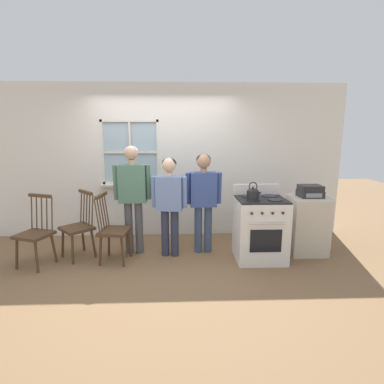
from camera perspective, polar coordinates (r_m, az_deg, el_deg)
ground_plane at (r=4.38m, az=-6.18°, el=-13.90°), size 16.00×16.00×0.00m
wall_back at (r=5.39m, az=-5.17°, el=5.68°), size 6.40×0.16×2.70m
chair_by_window at (r=4.81m, az=-20.82°, el=-6.39°), size 0.58×0.58×1.01m
chair_near_wall at (r=4.51m, az=-14.81°, el=-7.19°), size 0.45×0.46×1.01m
chair_center_cluster at (r=4.76m, az=-27.68°, el=-7.14°), size 0.53×0.52×1.01m
person_elderly_left at (r=4.61m, az=-11.26°, el=0.52°), size 0.56×0.23×1.67m
person_teen_center at (r=4.46m, az=-4.32°, el=-1.01°), size 0.54×0.26×1.50m
person_adult_right at (r=4.58m, az=2.18°, el=-0.19°), size 0.55×0.24×1.55m
stove at (r=4.55m, az=12.81°, el=-6.74°), size 0.71×0.68×1.08m
kettle at (r=4.25m, az=11.51°, el=-0.27°), size 0.21×0.17×0.25m
potted_plant at (r=5.38m, az=-9.95°, el=2.33°), size 0.11×0.11×0.29m
side_counter at (r=5.00m, az=21.06°, el=-5.88°), size 0.55×0.50×0.90m
stereo at (r=4.86m, az=21.60°, el=0.14°), size 0.34×0.29×0.18m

